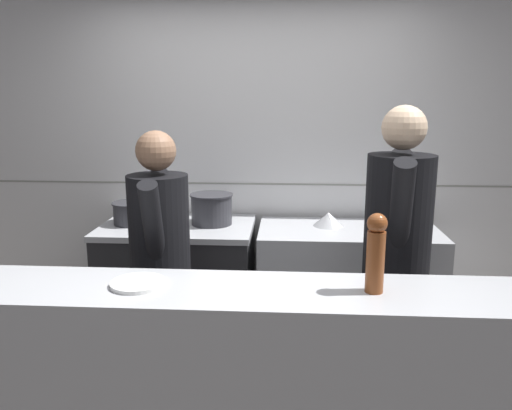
% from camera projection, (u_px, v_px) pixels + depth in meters
% --- Properties ---
extents(wall_back_tiled, '(8.00, 0.06, 2.60)m').
position_uv_depth(wall_back_tiled, '(259.00, 164.00, 3.82)').
color(wall_back_tiled, white).
rests_on(wall_back_tiled, ground_plane).
extents(oven_range, '(1.08, 0.71, 0.91)m').
position_uv_depth(oven_range, '(180.00, 285.00, 3.65)').
color(oven_range, '#232326').
rests_on(oven_range, ground_plane).
extents(prep_counter, '(1.25, 0.65, 0.90)m').
position_uv_depth(prep_counter, '(346.00, 290.00, 3.57)').
color(prep_counter, '#B7BABF').
rests_on(prep_counter, ground_plane).
extents(pass_counter, '(2.94, 0.45, 1.01)m').
position_uv_depth(pass_counter, '(256.00, 397.00, 2.22)').
color(pass_counter, '#B7BABF').
rests_on(pass_counter, ground_plane).
extents(stock_pot, '(0.28, 0.28, 0.16)m').
position_uv_depth(stock_pot, '(133.00, 212.00, 3.56)').
color(stock_pot, '#2D2D33').
rests_on(stock_pot, oven_range).
extents(sauce_pot, '(0.31, 0.31, 0.22)m').
position_uv_depth(sauce_pot, '(212.00, 208.00, 3.54)').
color(sauce_pot, '#2D2D33').
rests_on(sauce_pot, oven_range).
extents(mixing_bowl_steel, '(0.22, 0.22, 0.10)m').
position_uv_depth(mixing_bowl_steel, '(329.00, 219.00, 3.55)').
color(mixing_bowl_steel, '#B7BABF').
rests_on(mixing_bowl_steel, prep_counter).
extents(plated_dish_main, '(0.24, 0.24, 0.02)m').
position_uv_depth(plated_dish_main, '(138.00, 283.00, 2.15)').
color(plated_dish_main, white).
rests_on(plated_dish_main, pass_counter).
extents(pepper_mill, '(0.08, 0.08, 0.34)m').
position_uv_depth(pepper_mill, '(376.00, 251.00, 2.04)').
color(pepper_mill, brown).
rests_on(pepper_mill, pass_counter).
extents(chef_head_cook, '(0.37, 0.72, 1.63)m').
position_uv_depth(chef_head_cook, '(161.00, 261.00, 2.78)').
color(chef_head_cook, black).
rests_on(chef_head_cook, ground_plane).
extents(chef_sous, '(0.42, 0.77, 1.77)m').
position_uv_depth(chef_sous, '(396.00, 251.00, 2.73)').
color(chef_sous, black).
rests_on(chef_sous, ground_plane).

